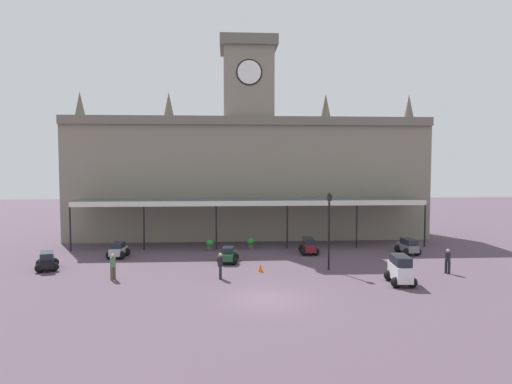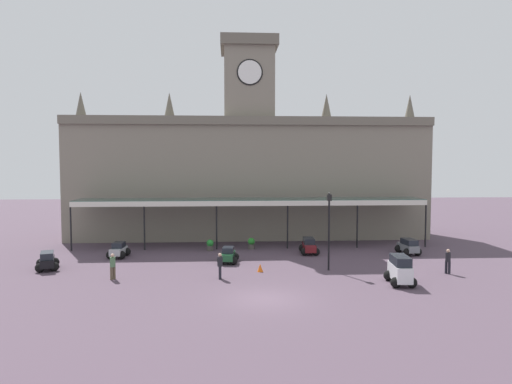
# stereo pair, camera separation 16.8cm
# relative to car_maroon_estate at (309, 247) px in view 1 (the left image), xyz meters

# --- Properties ---
(ground_plane) EXTENTS (140.00, 140.00, 0.00)m
(ground_plane) POSITION_rel_car_maroon_estate_xyz_m (-4.53, -12.23, -0.56)
(ground_plane) COLOR #503F4D
(station_building) EXTENTS (34.82, 6.81, 19.49)m
(station_building) POSITION_rel_car_maroon_estate_xyz_m (-4.53, 9.26, 6.00)
(station_building) COLOR gray
(station_building) RESTS_ON ground
(entrance_canopy) EXTENTS (30.77, 3.26, 4.24)m
(entrance_canopy) POSITION_rel_car_maroon_estate_xyz_m (-4.53, 3.63, 3.52)
(entrance_canopy) COLOR #38564C
(entrance_canopy) RESTS_ON ground
(car_maroon_estate) EXTENTS (1.61, 2.29, 1.27)m
(car_maroon_estate) POSITION_rel_car_maroon_estate_xyz_m (0.00, 0.00, 0.00)
(car_maroon_estate) COLOR maroon
(car_maroon_estate) RESTS_ON ground
(car_white_van) EXTENTS (1.75, 2.48, 1.77)m
(car_white_van) POSITION_rel_car_maroon_estate_xyz_m (3.94, -9.66, 0.24)
(car_white_van) COLOR silver
(car_white_van) RESTS_ON ground
(car_green_sedan) EXTENTS (1.66, 2.13, 1.19)m
(car_green_sedan) POSITION_rel_car_maroon_estate_xyz_m (-6.60, -3.02, -0.06)
(car_green_sedan) COLOR #1E512D
(car_green_sedan) RESTS_ON ground
(car_black_estate) EXTENTS (2.00, 2.42, 1.27)m
(car_black_estate) POSITION_rel_car_maroon_estate_xyz_m (-19.18, -4.46, 0.00)
(car_black_estate) COLOR black
(car_black_estate) RESTS_ON ground
(car_grey_estate) EXTENTS (1.67, 2.32, 1.27)m
(car_grey_estate) POSITION_rel_car_maroon_estate_xyz_m (8.04, -0.68, 0.00)
(car_grey_estate) COLOR slate
(car_grey_estate) RESTS_ON ground
(car_silver_sedan) EXTENTS (1.62, 2.11, 1.19)m
(car_silver_sedan) POSITION_rel_car_maroon_estate_xyz_m (-15.21, -0.57, -0.06)
(car_silver_sedan) COLOR #B2B5BA
(car_silver_sedan) RESTS_ON ground
(pedestrian_crossing_forecourt) EXTENTS (0.34, 0.34, 1.67)m
(pedestrian_crossing_forecourt) POSITION_rel_car_maroon_estate_xyz_m (-13.93, -7.49, 0.34)
(pedestrian_crossing_forecourt) COLOR brown
(pedestrian_crossing_forecourt) RESTS_ON ground
(pedestrian_near_entrance) EXTENTS (0.34, 0.35, 1.67)m
(pedestrian_near_entrance) POSITION_rel_car_maroon_estate_xyz_m (8.12, -7.28, 0.34)
(pedestrian_near_entrance) COLOR black
(pedestrian_near_entrance) RESTS_ON ground
(pedestrian_beside_cars) EXTENTS (0.34, 0.39, 1.67)m
(pedestrian_beside_cars) POSITION_rel_car_maroon_estate_xyz_m (-7.11, -7.73, 0.34)
(pedestrian_beside_cars) COLOR black
(pedestrian_beside_cars) RESTS_ON ground
(victorian_lamppost) EXTENTS (0.30, 0.30, 5.41)m
(victorian_lamppost) POSITION_rel_car_maroon_estate_xyz_m (0.36, -5.80, 2.76)
(victorian_lamppost) COLOR black
(victorian_lamppost) RESTS_ON ground
(traffic_cone) EXTENTS (0.40, 0.40, 0.55)m
(traffic_cone) POSITION_rel_car_maroon_estate_xyz_m (-4.41, -5.97, -0.29)
(traffic_cone) COLOR orange
(traffic_cone) RESTS_ON ground
(planter_near_kerb) EXTENTS (0.60, 0.60, 0.96)m
(planter_near_kerb) POSITION_rel_car_maroon_estate_xyz_m (-4.61, 2.30, -0.07)
(planter_near_kerb) COLOR #47423D
(planter_near_kerb) RESTS_ON ground
(planter_forecourt_centre) EXTENTS (0.60, 0.60, 0.96)m
(planter_forecourt_centre) POSITION_rel_car_maroon_estate_xyz_m (-8.13, 1.68, -0.07)
(planter_forecourt_centre) COLOR #47423D
(planter_forecourt_centre) RESTS_ON ground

